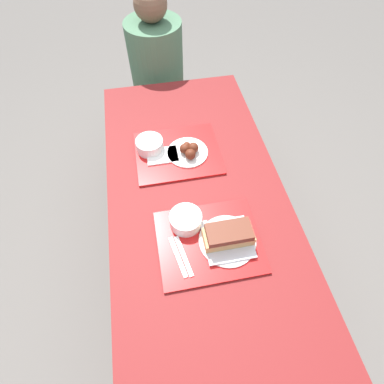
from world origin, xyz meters
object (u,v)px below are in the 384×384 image
object	(u,v)px
bowl_coleslaw_near	(186,219)
tray_near	(208,242)
bowl_coleslaw_far	(150,144)
wings_plate_far	(189,151)
brisket_sandwich_plate	(228,237)
person_seated_across	(156,59)
tray_far	(178,153)

from	to	relation	value
bowl_coleslaw_near	tray_near	bearing A→B (deg)	-52.95
bowl_coleslaw_far	wings_plate_far	xyz separation A→B (m)	(0.18, -0.06, -0.01)
brisket_sandwich_plate	wings_plate_far	size ratio (longest dim) A/B	1.15
bowl_coleslaw_near	bowl_coleslaw_far	distance (m)	0.44
brisket_sandwich_plate	bowl_coleslaw_near	bearing A→B (deg)	143.48
bowl_coleslaw_far	wings_plate_far	bearing A→B (deg)	-20.02
tray_near	bowl_coleslaw_far	world-z (taller)	bowl_coleslaw_far
wings_plate_far	person_seated_across	size ratio (longest dim) A/B	0.28
brisket_sandwich_plate	bowl_coleslaw_far	xyz separation A→B (m)	(-0.24, 0.54, -0.00)
tray_near	brisket_sandwich_plate	size ratio (longest dim) A/B	1.79
person_seated_across	bowl_coleslaw_far	bearing A→B (deg)	-98.83
tray_far	bowl_coleslaw_far	bearing A→B (deg)	160.57
bowl_coleslaw_near	person_seated_across	size ratio (longest dim) A/B	0.19
tray_near	bowl_coleslaw_near	xyz separation A→B (m)	(-0.07, 0.09, 0.04)
wings_plate_far	bowl_coleslaw_far	bearing A→B (deg)	159.98
tray_far	wings_plate_far	xyz separation A→B (m)	(0.05, -0.02, 0.03)
tray_far	brisket_sandwich_plate	distance (m)	0.51
tray_far	wings_plate_far	size ratio (longest dim) A/B	2.05
tray_near	brisket_sandwich_plate	world-z (taller)	brisket_sandwich_plate
wings_plate_far	bowl_coleslaw_near	bearing A→B (deg)	-102.13
brisket_sandwich_plate	bowl_coleslaw_far	world-z (taller)	brisket_sandwich_plate
brisket_sandwich_plate	bowl_coleslaw_far	bearing A→B (deg)	114.12
tray_near	wings_plate_far	xyz separation A→B (m)	(0.01, 0.46, 0.03)
tray_near	bowl_coleslaw_near	distance (m)	0.12
bowl_coleslaw_near	brisket_sandwich_plate	size ratio (longest dim) A/B	0.58
person_seated_across	tray_near	bearing A→B (deg)	-87.68
tray_near	person_seated_across	xyz separation A→B (m)	(-0.05, 1.27, 0.02)
bowl_coleslaw_far	wings_plate_far	distance (m)	0.19
bowl_coleslaw_near	wings_plate_far	world-z (taller)	wings_plate_far
bowl_coleslaw_far	bowl_coleslaw_near	bearing A→B (deg)	-77.31
tray_near	tray_far	bearing A→B (deg)	95.00
tray_near	bowl_coleslaw_far	distance (m)	0.55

